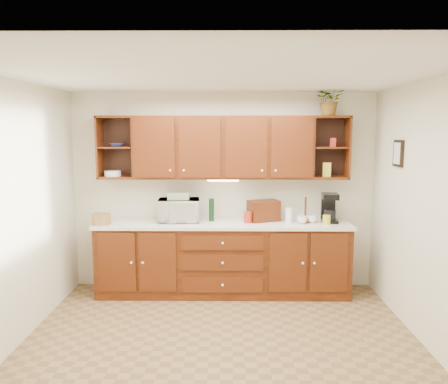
{
  "coord_description": "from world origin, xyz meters",
  "views": [
    {
      "loc": [
        0.07,
        -4.03,
        2.1
      ],
      "look_at": [
        0.02,
        1.15,
        1.37
      ],
      "focal_mm": 35.0,
      "sensor_mm": 36.0,
      "label": 1
    }
  ],
  "objects_px": {
    "microwave": "(179,210)",
    "coffee_maker": "(329,208)",
    "potted_plant": "(330,100)",
    "bread_box": "(264,211)"
  },
  "relations": [
    {
      "from": "potted_plant",
      "to": "coffee_maker",
      "type": "bearing_deg",
      "value": -41.35
    },
    {
      "from": "coffee_maker",
      "to": "potted_plant",
      "type": "height_order",
      "value": "potted_plant"
    },
    {
      "from": "coffee_maker",
      "to": "potted_plant",
      "type": "distance_m",
      "value": 1.37
    },
    {
      "from": "coffee_maker",
      "to": "potted_plant",
      "type": "bearing_deg",
      "value": 144.18
    },
    {
      "from": "bread_box",
      "to": "coffee_maker",
      "type": "distance_m",
      "value": 0.84
    },
    {
      "from": "bread_box",
      "to": "potted_plant",
      "type": "height_order",
      "value": "potted_plant"
    },
    {
      "from": "bread_box",
      "to": "coffee_maker",
      "type": "bearing_deg",
      "value": -23.58
    },
    {
      "from": "coffee_maker",
      "to": "bread_box",
      "type": "bearing_deg",
      "value": -177.82
    },
    {
      "from": "microwave",
      "to": "coffee_maker",
      "type": "height_order",
      "value": "coffee_maker"
    },
    {
      "from": "microwave",
      "to": "potted_plant",
      "type": "distance_m",
      "value": 2.36
    }
  ]
}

